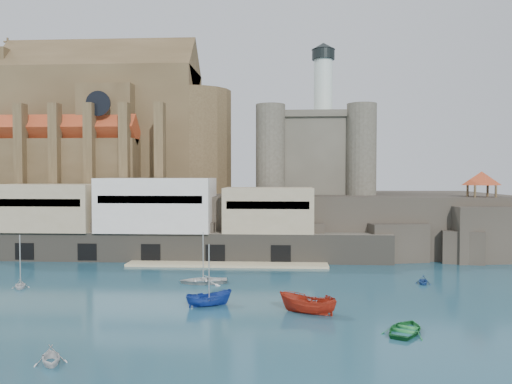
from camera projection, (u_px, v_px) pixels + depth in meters
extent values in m
plane|color=#194052|center=(191.00, 294.00, 56.64)|extent=(300.00, 300.00, 0.00)
cube|color=black|center=(230.00, 219.00, 96.37)|extent=(100.00, 34.00, 10.00)
cube|color=black|center=(85.00, 239.00, 81.28)|extent=(9.00, 5.00, 6.00)
cube|color=black|center=(188.00, 240.00, 80.27)|extent=(9.00, 5.00, 6.00)
cube|color=black|center=(294.00, 241.00, 79.27)|extent=(9.00, 5.00, 6.00)
cube|color=black|center=(396.00, 242.00, 78.32)|extent=(9.00, 5.00, 6.00)
cube|color=#5F584C|center=(168.00, 246.00, 79.48)|extent=(70.00, 6.00, 4.50)
cube|color=#C7B485|center=(227.00, 264.00, 74.47)|extent=(30.00, 4.00, 0.40)
cube|color=black|center=(25.00, 251.00, 77.91)|extent=(3.00, 0.40, 2.60)
cube|color=black|center=(87.00, 252.00, 77.32)|extent=(3.00, 0.40, 2.60)
cube|color=black|center=(151.00, 252.00, 76.73)|extent=(3.00, 0.40, 2.60)
cube|color=black|center=(215.00, 253.00, 76.13)|extent=(3.00, 0.40, 2.60)
cube|color=black|center=(281.00, 254.00, 75.54)|extent=(3.00, 0.40, 2.60)
cube|color=tan|center=(49.00, 207.00, 81.45)|extent=(16.00, 9.00, 7.50)
cube|color=silver|center=(157.00, 205.00, 80.37)|extent=(18.00, 9.00, 8.50)
cube|color=tan|center=(269.00, 210.00, 79.33)|extent=(14.00, 8.00, 7.00)
cube|color=#4E3D24|center=(101.00, 132.00, 99.31)|extent=(38.00, 14.00, 24.00)
cube|color=#4E3D24|center=(101.00, 72.00, 98.89)|extent=(38.00, 13.01, 13.01)
cylinder|color=#4E3D24|center=(196.00, 142.00, 98.25)|extent=(14.00, 14.00, 20.00)
cube|color=#4E3D24|center=(121.00, 142.00, 99.14)|extent=(10.00, 20.00, 20.00)
cube|color=#4E3D24|center=(61.00, 167.00, 90.31)|extent=(28.00, 5.00, 10.00)
cube|color=#4E3D24|center=(100.00, 168.00, 109.27)|extent=(28.00, 5.00, 10.00)
cube|color=#A73A1C|center=(60.00, 130.00, 90.08)|extent=(28.00, 5.66, 5.66)
cube|color=#A73A1C|center=(100.00, 138.00, 109.04)|extent=(28.00, 5.66, 5.66)
cube|color=#4E3D24|center=(9.00, 123.00, 100.36)|extent=(4.00, 10.00, 28.00)
cylinder|color=black|center=(98.00, 103.00, 86.91)|extent=(4.40, 0.30, 4.40)
cube|color=#4E3D24|center=(21.00, 149.00, 87.56)|extent=(1.60, 2.20, 16.00)
cube|color=#4E3D24|center=(55.00, 149.00, 87.19)|extent=(1.60, 2.20, 16.00)
cube|color=#4E3D24|center=(90.00, 149.00, 86.82)|extent=(1.60, 2.20, 16.00)
cube|color=#4E3D24|center=(125.00, 149.00, 86.46)|extent=(1.60, 2.20, 16.00)
cube|color=#4E3D24|center=(160.00, 149.00, 86.09)|extent=(1.60, 2.20, 16.00)
cube|color=#4B463B|center=(313.00, 157.00, 96.00)|extent=(16.00, 16.00, 14.00)
cube|color=#4B463B|center=(313.00, 118.00, 95.74)|extent=(17.00, 17.00, 1.20)
cylinder|color=#4B463B|center=(270.00, 150.00, 88.46)|extent=(5.20, 5.20, 16.00)
cylinder|color=#4B463B|center=(361.00, 149.00, 87.51)|extent=(5.20, 5.20, 16.00)
cylinder|color=#4B463B|center=(273.00, 154.00, 104.42)|extent=(5.20, 5.20, 16.00)
cylinder|color=#4B463B|center=(350.00, 153.00, 103.47)|extent=(5.20, 5.20, 16.00)
cylinder|color=silver|center=(323.00, 91.00, 97.42)|extent=(3.60, 3.60, 12.00)
cylinder|color=black|center=(323.00, 55.00, 97.18)|extent=(4.40, 4.40, 2.00)
cone|color=black|center=(323.00, 46.00, 97.12)|extent=(4.60, 4.60, 1.40)
cube|color=black|center=(481.00, 232.00, 79.94)|extent=(12.00, 10.00, 8.70)
cube|color=black|center=(462.00, 246.00, 77.24)|extent=(6.00, 5.00, 5.00)
cube|color=black|center=(507.00, 239.00, 81.68)|extent=(5.00, 4.00, 6.00)
cube|color=#4E3D24|center=(481.00, 204.00, 79.78)|extent=(4.20, 4.20, 0.30)
cylinder|color=#4E3D24|center=(475.00, 195.00, 78.23)|extent=(0.36, 0.36, 3.20)
cylinder|color=#4E3D24|center=(496.00, 196.00, 78.04)|extent=(0.36, 0.36, 3.20)
cylinder|color=#4E3D24|center=(467.00, 195.00, 81.42)|extent=(0.36, 0.36, 3.20)
cylinder|color=#4E3D24|center=(488.00, 195.00, 81.23)|extent=(0.36, 0.36, 3.20)
pyramid|color=#A73A1C|center=(482.00, 178.00, 79.63)|extent=(6.40, 6.40, 2.20)
imported|color=silver|center=(51.00, 363.00, 35.82)|extent=(3.19, 2.76, 3.16)
imported|color=navy|center=(209.00, 306.00, 51.58)|extent=(2.47, 2.44, 4.89)
imported|color=#1F7A37|center=(406.00, 332.00, 43.03)|extent=(3.91, 2.69, 5.34)
imported|color=silver|center=(21.00, 288.00, 59.56)|extent=(2.81, 2.25, 2.83)
imported|color=#A12815|center=(307.00, 313.00, 48.75)|extent=(2.93, 2.90, 5.88)
imported|color=silver|center=(203.00, 283.00, 62.42)|extent=(1.97, 4.44, 6.00)
imported|color=navy|center=(423.00, 284.00, 62.01)|extent=(2.68, 2.13, 2.71)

